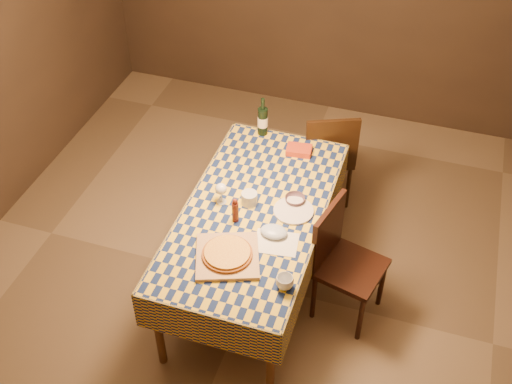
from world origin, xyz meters
TOP-DOWN VIEW (x-y plane):
  - room at (0.00, 0.00)m, footprint 5.00×5.10m
  - dining_table at (0.00, 0.00)m, footprint 0.94×1.84m
  - cutting_board at (-0.03, -0.46)m, footprint 0.50×0.50m
  - pizza at (-0.03, -0.46)m, footprint 0.41×0.41m
  - pepper_mill at (-0.09, -0.12)m, footprint 0.05×0.05m
  - bowl at (0.24, 0.17)m, footprint 0.18×0.18m
  - wine_glass at (-0.24, 0.02)m, footprint 0.08×0.08m
  - wine_bottle at (-0.21, 0.86)m, footprint 0.09×0.09m
  - deli_tub at (-0.05, 0.06)m, footprint 0.13×0.13m
  - takeout_container at (0.13, 0.71)m, footprint 0.20×0.15m
  - white_plate at (0.26, 0.08)m, footprint 0.30×0.30m
  - tumbler at (0.38, -0.58)m, footprint 0.13×0.13m
  - flour_patch at (0.23, -0.24)m, footprint 0.30×0.25m
  - flour_bag at (0.19, -0.17)m, footprint 0.18×0.14m
  - chair_far at (0.28, 1.08)m, footprint 0.55×0.56m
  - chair_right at (0.63, -0.00)m, footprint 0.52×0.51m

SIDE VIEW (x-z plane):
  - chair_far at x=0.28m, z-range 0.06..0.99m
  - chair_right at x=0.63m, z-range 0.06..0.99m
  - dining_table at x=0.00m, z-range 0.31..1.08m
  - flour_patch at x=0.23m, z-range 0.77..0.77m
  - white_plate at x=0.26m, z-range 0.77..0.79m
  - cutting_board at x=-0.03m, z-range 0.77..0.79m
  - bowl at x=0.24m, z-range 0.77..0.81m
  - takeout_container at x=0.13m, z-range 0.77..0.82m
  - flour_bag at x=0.19m, z-range 0.77..0.82m
  - pizza at x=-0.03m, z-range 0.79..0.83m
  - tumbler at x=0.38m, z-range 0.77..0.86m
  - deli_tub at x=-0.05m, z-range 0.77..0.86m
  - pepper_mill at x=-0.09m, z-range 0.76..0.95m
  - wine_glass at x=-0.24m, z-range 0.80..0.97m
  - wine_bottle at x=-0.21m, z-range 0.73..1.05m
  - room at x=0.00m, z-range 0.00..2.70m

